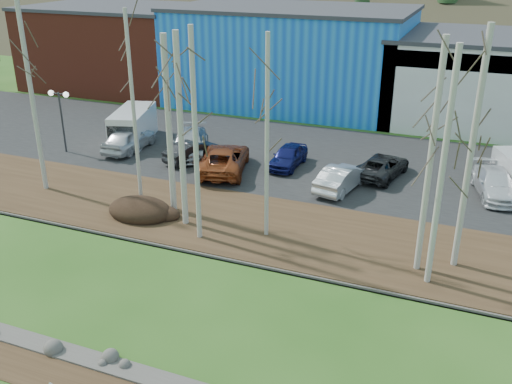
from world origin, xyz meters
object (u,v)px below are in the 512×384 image
at_px(car_2, 224,159).
at_px(car_5, 341,178).
at_px(car_3, 190,143).
at_px(van_grey, 132,126).
at_px(car_0, 129,139).
at_px(car_7, 495,183).
at_px(car_1, 193,151).
at_px(car_6, 382,166).
at_px(car_4, 288,156).
at_px(street_lamp, 60,104).

xyz_separation_m(car_2, car_5, (7.43, -0.17, -0.08)).
height_order(car_3, van_grey, van_grey).
bearing_deg(car_3, car_0, 170.09).
bearing_deg(car_7, car_5, -177.07).
height_order(car_1, car_2, car_2).
bearing_deg(car_2, car_0, -24.43).
distance_m(car_1, car_6, 12.00).
bearing_deg(van_grey, car_3, -26.50).
bearing_deg(car_3, car_4, -19.70).
height_order(car_0, car_1, car_0).
relative_size(car_4, car_5, 0.91).
distance_m(car_0, van_grey, 1.93).
xyz_separation_m(car_0, car_2, (7.66, -1.16, -0.00)).
distance_m(car_3, car_4, 6.86).
relative_size(street_lamp, car_2, 0.72).
distance_m(street_lamp, car_4, 15.40).
bearing_deg(car_5, car_1, 4.62).
relative_size(street_lamp, car_1, 1.04).
xyz_separation_m(car_5, van_grey, (-15.91, 3.05, 0.41)).
distance_m(car_1, car_7, 18.28).
xyz_separation_m(car_4, car_7, (12.18, 0.03, 0.03)).
height_order(car_2, van_grey, van_grey).
bearing_deg(car_4, car_3, -176.94).
bearing_deg(car_5, car_3, -0.64).
distance_m(car_4, van_grey, 11.90).
distance_m(car_0, car_6, 16.94).
relative_size(car_1, car_7, 0.83).
height_order(car_7, van_grey, van_grey).
distance_m(car_3, van_grey, 5.10).
bearing_deg(car_6, car_0, 17.06).
xyz_separation_m(car_3, car_4, (6.86, 0.22, -0.10)).
relative_size(car_1, car_3, 0.75).
relative_size(car_2, car_6, 1.24).
bearing_deg(car_1, car_5, -166.01).
bearing_deg(car_6, car_2, 28.42).
distance_m(car_1, car_2, 2.81).
bearing_deg(van_grey, car_1, -35.50).
bearing_deg(van_grey, car_4, -19.91).
relative_size(car_1, car_2, 0.70).
height_order(car_3, car_6, car_3).
bearing_deg(car_2, street_lamp, -12.27).
relative_size(car_3, car_6, 1.15).
distance_m(car_0, car_7, 23.26).
height_order(car_2, car_7, car_2).
bearing_deg(car_5, car_2, 9.43).
height_order(car_1, van_grey, van_grey).
xyz_separation_m(car_2, van_grey, (-8.48, 2.87, 0.33)).
xyz_separation_m(car_2, car_4, (3.40, 2.25, -0.12)).
bearing_deg(car_1, car_7, -155.60).
xyz_separation_m(street_lamp, car_0, (3.82, 1.87, -2.47)).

